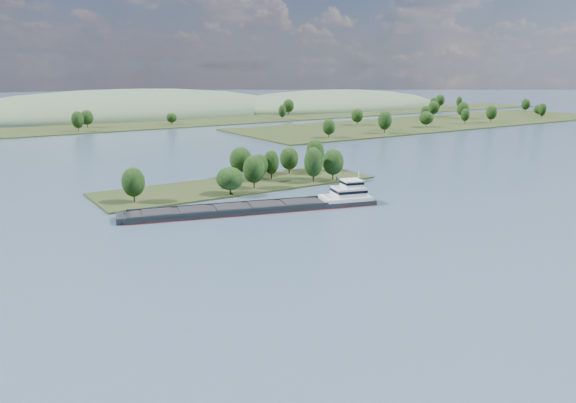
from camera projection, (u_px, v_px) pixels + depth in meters
ground at (344, 225)px, 149.87m from camera, size 1800.00×1800.00×0.00m
tree_island at (256, 173)px, 200.26m from camera, size 100.00×32.65×14.00m
right_bank at (439, 122)px, 417.44m from camera, size 320.00×90.00×15.51m
back_shoreline at (100, 127)px, 383.07m from camera, size 900.00×60.00×15.67m
hill_east at (332, 108)px, 572.59m from camera, size 260.00×140.00×36.00m
hill_west at (129, 114)px, 492.34m from camera, size 320.00×160.00×44.00m
cargo_barge at (270, 206)px, 165.69m from camera, size 76.09×28.67×10.33m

